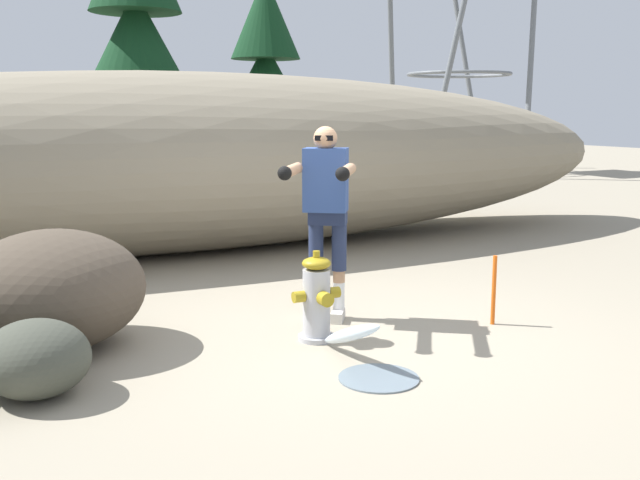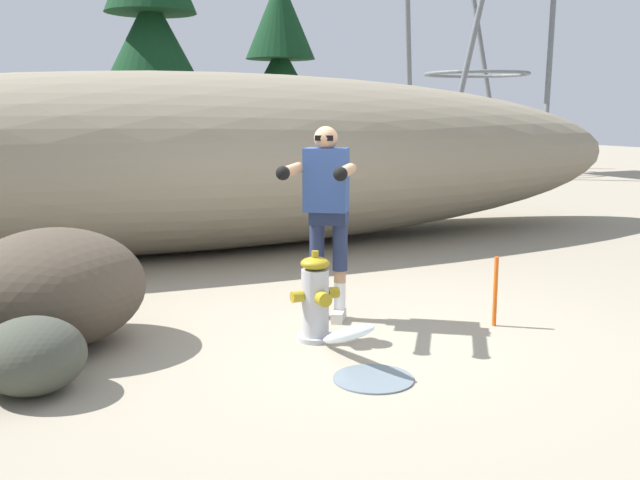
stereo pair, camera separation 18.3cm
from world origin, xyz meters
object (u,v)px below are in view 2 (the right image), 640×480
at_px(boulder_large, 54,288).
at_px(boulder_small, 32,355).
at_px(survey_stake, 495,292).
at_px(fire_hydrant, 315,300).
at_px(utility_worker, 327,199).

xyz_separation_m(boulder_large, boulder_small, (-0.23, -0.95, -0.21)).
bearing_deg(survey_stake, boulder_small, 179.10).
height_order(fire_hydrant, survey_stake, fire_hydrant).
distance_m(fire_hydrant, utility_worker, 0.91).
bearing_deg(boulder_large, boulder_small, -103.48).
bearing_deg(utility_worker, survey_stake, 95.45).
bearing_deg(fire_hydrant, boulder_large, 159.07).
bearing_deg(survey_stake, fire_hydrant, 169.57).
height_order(fire_hydrant, utility_worker, utility_worker).
relative_size(fire_hydrant, utility_worker, 0.43).
xyz_separation_m(boulder_small, survey_stake, (3.66, -0.06, 0.05)).
bearing_deg(boulder_large, fire_hydrant, -20.93).
distance_m(boulder_large, boulder_small, 1.00).
xyz_separation_m(utility_worker, survey_stake, (1.24, -0.71, -0.77)).
bearing_deg(boulder_small, fire_hydrant, 6.13).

